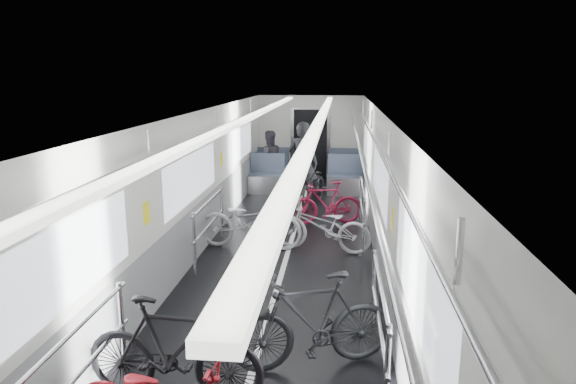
% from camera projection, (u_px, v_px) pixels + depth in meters
% --- Properties ---
extents(car_shell, '(3.02, 14.01, 2.41)m').
position_uv_depth(car_shell, '(295.00, 174.00, 9.79)').
color(car_shell, black).
rests_on(car_shell, ground).
extents(bike_left_mid, '(1.74, 0.60, 1.03)m').
position_uv_depth(bike_left_mid, '(174.00, 350.00, 4.72)').
color(bike_left_mid, black).
rests_on(bike_left_mid, floor).
extents(bike_left_far, '(1.88, 0.77, 0.97)m').
position_uv_depth(bike_left_far, '(250.00, 221.00, 8.95)').
color(bike_left_far, '#A6A6AA').
rests_on(bike_left_far, floor).
extents(bike_right_near, '(1.78, 1.01, 1.03)m').
position_uv_depth(bike_right_near, '(312.00, 321.00, 5.27)').
color(bike_right_near, black).
rests_on(bike_right_near, floor).
extents(bike_right_mid, '(1.79, 0.95, 0.89)m').
position_uv_depth(bike_right_mid, '(322.00, 226.00, 8.79)').
color(bike_right_mid, '#A9A9AE').
rests_on(bike_right_mid, floor).
extents(bike_right_far, '(1.53, 0.75, 0.89)m').
position_uv_depth(bike_right_far, '(326.00, 203.00, 10.37)').
color(bike_right_far, maroon).
rests_on(bike_right_far, floor).
extents(bike_aisle, '(0.96, 1.77, 0.88)m').
position_uv_depth(bike_aisle, '(314.00, 186.00, 11.93)').
color(bike_aisle, black).
rests_on(bike_aisle, floor).
extents(person_standing, '(0.79, 0.60, 1.94)m').
position_uv_depth(person_standing, '(303.00, 163.00, 11.93)').
color(person_standing, black).
rests_on(person_standing, floor).
extents(person_seated, '(0.89, 0.78, 1.55)m').
position_uv_depth(person_seated, '(269.00, 160.00, 13.60)').
color(person_seated, '#312E36').
rests_on(person_seated, floor).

